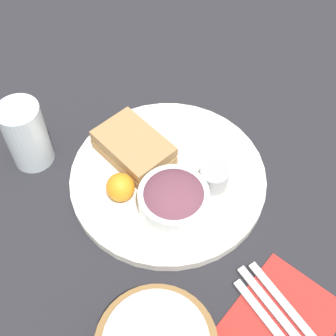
{
  "coord_description": "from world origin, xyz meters",
  "views": [
    {
      "loc": [
        -0.29,
        0.34,
        0.66
      ],
      "look_at": [
        0.0,
        0.0,
        0.04
      ],
      "focal_mm": 50.0,
      "sensor_mm": 36.0,
      "label": 1
    }
  ],
  "objects_px": {
    "sandwich": "(134,148)",
    "knife": "(282,320)",
    "fork": "(292,313)",
    "plate": "(168,178)",
    "dressing_cup": "(214,178)",
    "drink_glass": "(26,135)",
    "spoon": "(272,327)",
    "salad_bowl": "(174,199)"
  },
  "relations": [
    {
      "from": "dressing_cup",
      "to": "drink_glass",
      "type": "xyz_separation_m",
      "value": [
        0.28,
        0.15,
        0.03
      ]
    },
    {
      "from": "dressing_cup",
      "to": "drink_glass",
      "type": "distance_m",
      "value": 0.32
    },
    {
      "from": "drink_glass",
      "to": "knife",
      "type": "bearing_deg",
      "value": -176.14
    },
    {
      "from": "plate",
      "to": "sandwich",
      "type": "distance_m",
      "value": 0.08
    },
    {
      "from": "plate",
      "to": "salad_bowl",
      "type": "xyz_separation_m",
      "value": [
        -0.05,
        0.04,
        0.04
      ]
    },
    {
      "from": "salad_bowl",
      "to": "dressing_cup",
      "type": "distance_m",
      "value": 0.08
    },
    {
      "from": "drink_glass",
      "to": "knife",
      "type": "relative_size",
      "value": 0.67
    },
    {
      "from": "plate",
      "to": "salad_bowl",
      "type": "height_order",
      "value": "salad_bowl"
    },
    {
      "from": "plate",
      "to": "dressing_cup",
      "type": "distance_m",
      "value": 0.08
    },
    {
      "from": "plate",
      "to": "fork",
      "type": "xyz_separation_m",
      "value": [
        -0.28,
        0.06,
        -0.0
      ]
    },
    {
      "from": "drink_glass",
      "to": "spoon",
      "type": "height_order",
      "value": "drink_glass"
    },
    {
      "from": "sandwich",
      "to": "spoon",
      "type": "xyz_separation_m",
      "value": [
        -0.34,
        0.09,
        -0.03
      ]
    },
    {
      "from": "knife",
      "to": "dressing_cup",
      "type": "bearing_deg",
      "value": 167.31
    },
    {
      "from": "plate",
      "to": "sandwich",
      "type": "height_order",
      "value": "sandwich"
    },
    {
      "from": "salad_bowl",
      "to": "drink_glass",
      "type": "height_order",
      "value": "drink_glass"
    },
    {
      "from": "salad_bowl",
      "to": "dressing_cup",
      "type": "xyz_separation_m",
      "value": [
        -0.02,
        -0.08,
        -0.01
      ]
    },
    {
      "from": "salad_bowl",
      "to": "drink_glass",
      "type": "bearing_deg",
      "value": 14.93
    },
    {
      "from": "dressing_cup",
      "to": "salad_bowl",
      "type": "bearing_deg",
      "value": 74.71
    },
    {
      "from": "sandwich",
      "to": "salad_bowl",
      "type": "distance_m",
      "value": 0.13
    },
    {
      "from": "drink_glass",
      "to": "spoon",
      "type": "xyz_separation_m",
      "value": [
        -0.49,
        -0.02,
        -0.06
      ]
    },
    {
      "from": "dressing_cup",
      "to": "fork",
      "type": "height_order",
      "value": "dressing_cup"
    },
    {
      "from": "knife",
      "to": "spoon",
      "type": "bearing_deg",
      "value": -90.0
    },
    {
      "from": "sandwich",
      "to": "fork",
      "type": "bearing_deg",
      "value": 170.79
    },
    {
      "from": "sandwich",
      "to": "fork",
      "type": "distance_m",
      "value": 0.36
    },
    {
      "from": "dressing_cup",
      "to": "plate",
      "type": "bearing_deg",
      "value": 26.06
    },
    {
      "from": "knife",
      "to": "drink_glass",
      "type": "bearing_deg",
      "value": -159.92
    },
    {
      "from": "plate",
      "to": "spoon",
      "type": "bearing_deg",
      "value": 160.2
    },
    {
      "from": "plate",
      "to": "fork",
      "type": "distance_m",
      "value": 0.29
    },
    {
      "from": "plate",
      "to": "drink_glass",
      "type": "xyz_separation_m",
      "value": [
        0.21,
        0.11,
        0.05
      ]
    },
    {
      "from": "drink_glass",
      "to": "fork",
      "type": "relative_size",
      "value": 0.7
    },
    {
      "from": "plate",
      "to": "sandwich",
      "type": "bearing_deg",
      "value": 4.93
    },
    {
      "from": "plate",
      "to": "drink_glass",
      "type": "relative_size",
      "value": 2.65
    },
    {
      "from": "fork",
      "to": "spoon",
      "type": "relative_size",
      "value": 1.11
    },
    {
      "from": "drink_glass",
      "to": "sandwich",
      "type": "bearing_deg",
      "value": -142.93
    },
    {
      "from": "sandwich",
      "to": "knife",
      "type": "bearing_deg",
      "value": 167.91
    },
    {
      "from": "drink_glass",
      "to": "spoon",
      "type": "relative_size",
      "value": 0.78
    },
    {
      "from": "fork",
      "to": "knife",
      "type": "height_order",
      "value": "same"
    },
    {
      "from": "spoon",
      "to": "drink_glass",
      "type": "bearing_deg",
      "value": -161.91
    },
    {
      "from": "dressing_cup",
      "to": "spoon",
      "type": "relative_size",
      "value": 0.3
    },
    {
      "from": "knife",
      "to": "spoon",
      "type": "relative_size",
      "value": 1.17
    },
    {
      "from": "dressing_cup",
      "to": "fork",
      "type": "xyz_separation_m",
      "value": [
        -0.21,
        0.1,
        -0.03
      ]
    },
    {
      "from": "dressing_cup",
      "to": "spoon",
      "type": "height_order",
      "value": "dressing_cup"
    }
  ]
}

